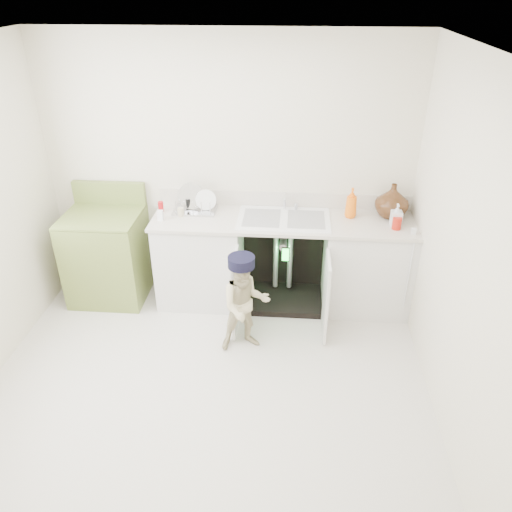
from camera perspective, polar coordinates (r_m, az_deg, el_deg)
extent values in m
plane|color=beige|center=(4.18, -5.48, -14.01)|extent=(3.50, 3.50, 0.00)
cube|color=beige|center=(4.80, -3.24, 9.74)|extent=(3.50, 2.50, 0.02)
cube|color=beige|center=(2.28, -13.44, -16.79)|extent=(3.50, 2.50, 0.02)
cube|color=beige|center=(3.57, 22.37, 0.15)|extent=(2.50, 3.00, 0.02)
plane|color=white|center=(3.06, -7.85, 22.38)|extent=(3.50, 3.50, 0.00)
cube|color=silver|center=(4.91, -6.32, -0.45)|extent=(0.80, 0.60, 0.86)
cube|color=silver|center=(4.89, 12.46, -1.19)|extent=(0.80, 0.60, 0.86)
cube|color=black|center=(5.07, 3.15, 0.70)|extent=(0.80, 0.06, 0.86)
cube|color=black|center=(5.05, 2.93, -4.76)|extent=(0.80, 0.60, 0.06)
cylinder|color=gray|center=(4.91, 2.28, -0.01)|extent=(0.05, 0.05, 0.70)
cylinder|color=gray|center=(4.91, 3.91, -0.08)|extent=(0.05, 0.05, 0.70)
cylinder|color=gray|center=(4.79, 3.13, 1.43)|extent=(0.07, 0.18, 0.07)
cube|color=silver|center=(4.45, -2.34, -4.20)|extent=(0.03, 0.40, 0.76)
cube|color=silver|center=(4.44, 8.00, -4.61)|extent=(0.02, 0.40, 0.76)
cube|color=silver|center=(4.62, 3.19, 4.04)|extent=(2.44, 0.64, 0.03)
cube|color=silver|center=(4.85, 3.33, 6.47)|extent=(2.44, 0.02, 0.15)
cube|color=white|center=(4.62, 3.20, 4.16)|extent=(0.85, 0.55, 0.02)
cube|color=gray|center=(4.62, 0.65, 4.36)|extent=(0.34, 0.40, 0.01)
cube|color=gray|center=(4.61, 5.75, 4.17)|extent=(0.34, 0.40, 0.01)
cylinder|color=silver|center=(4.78, 3.31, 6.31)|extent=(0.03, 0.03, 0.17)
cylinder|color=silver|center=(4.70, 3.32, 6.86)|extent=(0.02, 0.14, 0.02)
cylinder|color=silver|center=(4.80, 4.61, 5.71)|extent=(0.04, 0.04, 0.06)
cylinder|color=silver|center=(4.63, 17.08, -2.00)|extent=(0.01, 0.01, 0.70)
cube|color=silver|center=(4.53, 17.58, 2.70)|extent=(0.04, 0.02, 0.06)
cube|color=silver|center=(4.81, -6.96, 5.25)|extent=(0.40, 0.27, 0.02)
cylinder|color=silver|center=(4.81, -7.39, 6.12)|extent=(0.25, 0.09, 0.24)
cylinder|color=white|center=(4.77, -5.72, 5.90)|extent=(0.20, 0.05, 0.20)
cylinder|color=silver|center=(4.73, -9.16, 5.52)|extent=(0.01, 0.01, 0.12)
cylinder|color=silver|center=(4.71, -8.20, 5.50)|extent=(0.01, 0.01, 0.12)
cylinder|color=silver|center=(4.69, -7.23, 5.48)|extent=(0.01, 0.01, 0.12)
cylinder|color=silver|center=(4.68, -6.26, 5.46)|extent=(0.01, 0.01, 0.12)
cylinder|color=silver|center=(4.66, -5.27, 5.44)|extent=(0.01, 0.01, 0.12)
imported|color=#471E14|center=(4.77, 15.30, 6.12)|extent=(0.31, 0.31, 0.32)
imported|color=orange|center=(4.68, 10.84, 5.98)|extent=(0.11, 0.11, 0.28)
imported|color=white|center=(4.61, 15.77, 4.51)|extent=(0.09, 0.10, 0.21)
cylinder|color=red|center=(4.58, 15.80, 3.62)|extent=(0.08, 0.08, 0.11)
cylinder|color=red|center=(4.83, -10.83, 5.55)|extent=(0.05, 0.05, 0.10)
cylinder|color=#C9B993|center=(4.71, -8.58, 5.01)|extent=(0.06, 0.06, 0.08)
cylinder|color=black|center=(4.80, -7.75, 5.81)|extent=(0.04, 0.04, 0.12)
cube|color=white|center=(4.66, -10.87, 4.59)|extent=(0.05, 0.05, 0.09)
cube|color=olive|center=(5.14, -16.58, -0.13)|extent=(0.72, 0.65, 0.87)
cube|color=olive|center=(4.94, -17.31, 4.40)|extent=(0.72, 0.65, 0.02)
cube|color=olive|center=(5.14, -16.43, 6.94)|extent=(0.72, 0.06, 0.23)
cylinder|color=black|center=(4.88, -19.89, 3.56)|extent=(0.16, 0.16, 0.02)
cylinder|color=silver|center=(4.87, -19.92, 3.69)|extent=(0.19, 0.19, 0.01)
cylinder|color=black|center=(5.14, -18.57, 5.13)|extent=(0.16, 0.16, 0.02)
cylinder|color=silver|center=(5.14, -18.59, 5.25)|extent=(0.19, 0.19, 0.01)
cylinder|color=black|center=(4.74, -15.93, 3.49)|extent=(0.16, 0.16, 0.02)
cylinder|color=silver|center=(4.74, -15.95, 3.62)|extent=(0.19, 0.19, 0.01)
cylinder|color=black|center=(5.02, -14.77, 5.10)|extent=(0.16, 0.16, 0.02)
cylinder|color=silver|center=(5.01, -14.79, 5.22)|extent=(0.19, 0.19, 0.01)
imported|color=beige|center=(4.22, -1.26, -5.57)|extent=(0.51, 0.45, 0.88)
cylinder|color=black|center=(4.00, -1.32, -0.74)|extent=(0.27, 0.27, 0.09)
cube|color=black|center=(4.10, -1.59, -0.48)|extent=(0.19, 0.14, 0.01)
cube|color=black|center=(4.40, 3.39, 0.19)|extent=(0.07, 0.01, 0.14)
cube|color=#26F23F|center=(4.39, 3.39, 0.14)|extent=(0.06, 0.00, 0.12)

